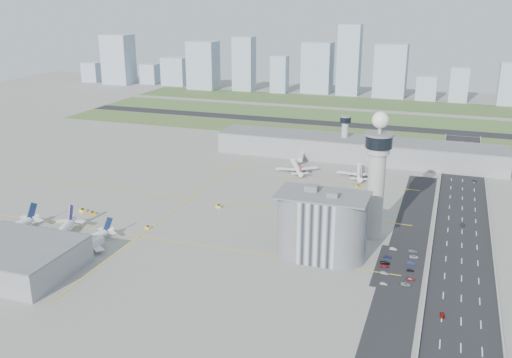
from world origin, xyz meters
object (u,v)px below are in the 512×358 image
(car_hw_0, at_px, (442,315))
(tug_3, at_px, (219,206))
(jet_bridge_near_2, at_px, (81,252))
(tug_1, at_px, (83,210))
(tug_0, at_px, (92,213))
(car_lot_3, at_px, (385,263))
(jet_bridge_far_1, at_px, (370,163))
(car_lot_8, at_px, (410,270))
(tug_5, at_px, (358,186))
(secondary_tower, at_px, (345,133))
(car_hw_1, at_px, (463,225))
(airplane_far_b, at_px, (360,169))
(jet_bridge_near_1, at_px, (28,244))
(car_lot_7, at_px, (411,279))
(tug_4, at_px, (313,185))
(control_tower, at_px, (377,171))
(car_lot_9, at_px, (411,263))
(airplane_far_a, at_px, (297,164))
(car_hw_2, at_px, (475,181))
(car_lot_11, at_px, (413,251))
(jet_bridge_far_0, at_px, (302,157))
(airplane_near_b, at_px, (56,232))
(car_lot_1, at_px, (384,273))
(car_lot_6, at_px, (406,284))
(car_lot_2, at_px, (385,266))
(car_lot_0, at_px, (384,284))
(car_lot_5, at_px, (393,249))
(car_lot_10, at_px, (414,257))
(car_hw_4, at_px, (452,155))
(admin_building, at_px, (321,226))
(car_lot_4, at_px, (387,257))
(tug_2, at_px, (148,227))
(airplane_near_c, at_px, (82,237))
(airplane_near_a, at_px, (3,227))

(car_hw_0, bearing_deg, tug_3, 138.44)
(jet_bridge_near_2, height_order, tug_1, jet_bridge_near_2)
(tug_0, relative_size, car_lot_3, 0.69)
(jet_bridge_far_1, bearing_deg, car_lot_8, 4.83)
(tug_3, height_order, tug_5, tug_3)
(secondary_tower, distance_m, car_hw_1, 141.20)
(airplane_far_b, distance_m, jet_bridge_near_1, 213.81)
(tug_3, xyz_separation_m, car_lot_7, (112.01, -53.68, -0.40))
(tug_4, distance_m, car_hw_0, 158.02)
(control_tower, relative_size, car_lot_9, 16.34)
(car_lot_7, bearing_deg, airplane_far_a, 34.37)
(car_hw_2, bearing_deg, jet_bridge_near_2, -137.80)
(car_lot_11, bearing_deg, jet_bridge_far_0, 24.22)
(airplane_near_b, relative_size, jet_bridge_far_0, 3.21)
(car_lot_1, relative_size, car_lot_8, 1.02)
(car_lot_6, height_order, car_lot_9, car_lot_9)
(tug_1, height_order, car_lot_1, tug_1)
(control_tower, relative_size, car_lot_2, 16.18)
(jet_bridge_far_1, height_order, tug_0, jet_bridge_far_1)
(tug_1, distance_m, car_lot_11, 180.93)
(jet_bridge_near_2, bearing_deg, car_lot_3, -63.32)
(car_lot_0, xyz_separation_m, car_lot_5, (-0.07, 36.65, -0.01))
(tug_1, height_order, car_lot_10, tug_1)
(control_tower, bearing_deg, secondary_tower, 106.48)
(airplane_far_a, distance_m, car_lot_1, 155.63)
(car_hw_0, bearing_deg, car_hw_1, 76.56)
(car_lot_9, distance_m, car_hw_4, 198.70)
(car_lot_9, height_order, car_hw_0, car_hw_0)
(car_hw_0, relative_size, car_hw_4, 1.00)
(admin_building, height_order, car_lot_7, admin_building)
(car_lot_4, bearing_deg, jet_bridge_near_2, 113.05)
(jet_bridge_far_1, relative_size, car_lot_0, 4.13)
(tug_1, bearing_deg, tug_2, 104.78)
(car_lot_5, relative_size, car_lot_9, 0.87)
(car_lot_10, bearing_deg, car_lot_3, 126.18)
(airplane_near_c, distance_m, tug_5, 175.21)
(jet_bridge_near_1, distance_m, car_lot_5, 176.21)
(tug_2, bearing_deg, car_lot_5, -65.16)
(airplane_near_a, relative_size, car_lot_2, 11.09)
(tug_4, bearing_deg, jet_bridge_near_1, -32.25)
(car_lot_3, xyz_separation_m, car_hw_4, (25.43, 201.66, 0.00))
(admin_building, xyz_separation_m, airplane_near_c, (-111.98, -28.28, -10.23))
(car_lot_4, distance_m, car_lot_9, 11.49)
(tug_0, distance_m, tug_1, 7.48)
(airplane_near_b, relative_size, tug_4, 14.71)
(tug_2, distance_m, car_lot_11, 135.02)
(airplane_far_b, xyz_separation_m, jet_bridge_far_0, (-46.98, 24.79, -2.22))
(jet_bridge_near_2, height_order, tug_5, jet_bridge_near_2)
(tug_1, distance_m, car_hw_2, 248.19)
(jet_bridge_near_2, bearing_deg, car_hw_0, -79.18)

